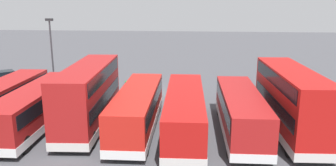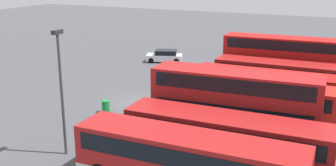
# 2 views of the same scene
# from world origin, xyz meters

# --- Properties ---
(ground_plane) EXTENTS (140.00, 140.00, 0.00)m
(ground_plane) POSITION_xyz_m (0.00, 0.00, 0.00)
(ground_plane) COLOR #47474C
(bus_double_decker_near_end) EXTENTS (3.07, 10.67, 4.55)m
(bus_double_decker_near_end) POSITION_xyz_m (-10.85, 9.69, 2.45)
(bus_double_decker_near_end) COLOR #B71411
(bus_double_decker_near_end) RESTS_ON ground
(bus_single_deck_second) EXTENTS (2.81, 10.65, 2.95)m
(bus_single_deck_second) POSITION_xyz_m (-7.41, 10.05, 1.62)
(bus_single_deck_second) COLOR #A51919
(bus_single_deck_second) RESTS_ON ground
(bus_single_deck_third) EXTENTS (2.93, 11.92, 2.95)m
(bus_single_deck_third) POSITION_xyz_m (-3.51, 10.28, 1.62)
(bus_single_deck_third) COLOR #B71411
(bus_single_deck_third) RESTS_ON ground
(bus_single_deck_fourth) EXTENTS (2.80, 11.23, 2.95)m
(bus_single_deck_fourth) POSITION_xyz_m (-0.12, 9.97, 1.62)
(bus_single_deck_fourth) COLOR red
(bus_single_deck_fourth) RESTS_ON ground
(bus_double_decker_fifth) EXTENTS (3.20, 10.74, 4.55)m
(bus_double_decker_fifth) POSITION_xyz_m (3.58, 9.51, 2.45)
(bus_double_decker_fifth) COLOR #A51919
(bus_double_decker_fifth) RESTS_ON ground
(bus_single_deck_sixth) EXTENTS (2.86, 11.55, 2.95)m
(bus_single_deck_sixth) POSITION_xyz_m (7.33, 10.13, 1.62)
(bus_single_deck_sixth) COLOR #A51919
(bus_single_deck_sixth) RESTS_ON ground
(bus_single_deck_seventh) EXTENTS (2.83, 11.71, 2.95)m
(bus_single_deck_seventh) POSITION_xyz_m (10.63, 9.23, 1.62)
(bus_single_deck_seventh) COLOR #A51919
(bus_single_deck_seventh) RESTS_ON ground
(box_truck_blue) EXTENTS (3.10, 7.68, 3.20)m
(box_truck_blue) POSITION_xyz_m (-15.90, 10.01, 1.71)
(box_truck_blue) COLOR #595960
(box_truck_blue) RESTS_ON ground
(car_hatchback_silver) EXTENTS (3.12, 4.50, 1.43)m
(car_hatchback_silver) POSITION_xyz_m (-14.72, -4.28, 0.70)
(car_hatchback_silver) COLOR silver
(car_hatchback_silver) RESTS_ON ground
(lamp_post_tall) EXTENTS (0.70, 0.30, 7.47)m
(lamp_post_tall) POSITION_xyz_m (9.94, 1.06, 4.41)
(lamp_post_tall) COLOR #38383D
(lamp_post_tall) RESTS_ON ground
(waste_bin_yellow) EXTENTS (0.60, 0.60, 0.95)m
(waste_bin_yellow) POSITION_xyz_m (2.84, -0.83, 0.47)
(waste_bin_yellow) COLOR #197F33
(waste_bin_yellow) RESTS_ON ground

